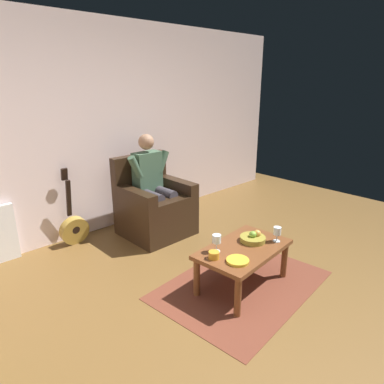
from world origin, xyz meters
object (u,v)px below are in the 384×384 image
coffee_table (243,253)px  wine_glass_far (217,240)px  armchair (154,207)px  candle_jar (214,255)px  decorative_dish (238,261)px  guitar (74,227)px  fruit_bowl (253,238)px  wine_glass_near (277,232)px  person_seated (153,182)px

coffee_table → wine_glass_far: size_ratio=5.81×
armchair → wine_glass_far: size_ratio=5.99×
armchair → candle_jar: armchair is taller
decorative_dish → coffee_table: bearing=-152.0°
coffee_table → guitar: (0.75, -1.96, -0.14)m
decorative_dish → armchair: bearing=-103.1°
armchair → coffee_table: bearing=84.7°
fruit_bowl → wine_glass_near: bearing=135.3°
wine_glass_near → fruit_bowl: 0.24m
wine_glass_far → armchair: bearing=-105.1°
candle_jar → wine_glass_far: bearing=-147.2°
wine_glass_near → person_seated: bearing=-83.5°
coffee_table → fruit_bowl: size_ratio=3.89×
wine_glass_near → candle_jar: wine_glass_near is taller
coffee_table → wine_glass_far: wine_glass_far is taller
fruit_bowl → candle_jar: (0.52, -0.03, -0.00)m
armchair → fruit_bowl: 1.53m
person_seated → fruit_bowl: (-0.03, 1.52, -0.24)m
decorative_dish → candle_jar: size_ratio=2.07×
wine_glass_near → candle_jar: bearing=-15.6°
armchair → wine_glass_near: 1.70m
person_seated → coffee_table: size_ratio=1.32×
wine_glass_near → wine_glass_far: 0.63m
person_seated → decorative_dish: size_ratio=6.42×
guitar → fruit_bowl: bearing=115.3°
wine_glass_near → armchair: bearing=-83.6°
guitar → wine_glass_far: (-0.51, 1.84, 0.32)m
coffee_table → fruit_bowl: bearing=-173.9°
wine_glass_far → decorative_dish: wine_glass_far is taller
armchair → wine_glass_near: armchair is taller
person_seated → decorative_dish: person_seated is taller
armchair → person_seated: size_ratio=0.78×
coffee_table → fruit_bowl: fruit_bowl is taller
wine_glass_near → candle_jar: (0.68, -0.19, -0.07)m
guitar → fruit_bowl: size_ratio=3.75×
person_seated → coffee_table: (0.14, 1.54, -0.34)m
decorative_dish → candle_jar: bearing=-60.6°
armchair → decorative_dish: 1.72m
person_seated → guitar: 1.10m
coffee_table → wine_glass_near: 0.39m
armchair → fruit_bowl: armchair is taller
fruit_bowl → candle_jar: size_ratio=2.59×
armchair → coffee_table: (0.14, 1.54, -0.00)m
fruit_bowl → decorative_dish: 0.45m
wine_glass_near → decorative_dish: size_ratio=0.76×
coffee_table → wine_glass_near: size_ratio=6.44×
person_seated → wine_glass_far: 1.48m
person_seated → decorative_dish: bearing=76.7°
person_seated → wine_glass_far: (0.38, 1.42, -0.16)m
coffee_table → decorative_dish: size_ratio=4.87×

